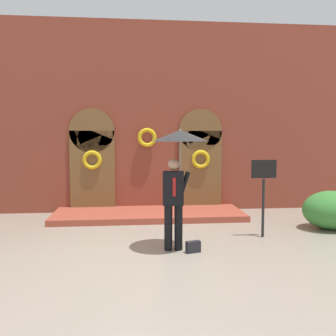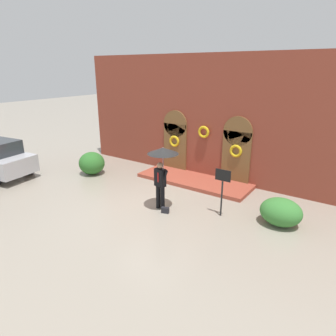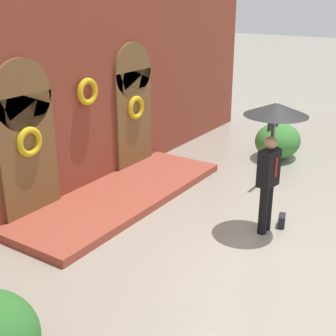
{
  "view_description": "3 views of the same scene",
  "coord_description": "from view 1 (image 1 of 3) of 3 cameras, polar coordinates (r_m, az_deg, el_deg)",
  "views": [
    {
      "loc": [
        -0.51,
        -7.15,
        2.23
      ],
      "look_at": [
        0.38,
        1.51,
        1.5
      ],
      "focal_mm": 40.0,
      "sensor_mm": 36.0,
      "label": 1
    },
    {
      "loc": [
        6.31,
        -8.13,
        4.98
      ],
      "look_at": [
        -0.17,
        1.23,
        1.15
      ],
      "focal_mm": 32.0,
      "sensor_mm": 36.0,
      "label": 2
    },
    {
      "loc": [
        -6.98,
        -2.7,
        4.1
      ],
      "look_at": [
        -0.17,
        1.77,
        1.02
      ],
      "focal_mm": 50.0,
      "sensor_mm": 36.0,
      "label": 3
    }
  ],
  "objects": [
    {
      "name": "building_facade",
      "position": [
        11.33,
        -3.29,
        7.08
      ],
      "size": [
        14.0,
        2.3,
        5.6
      ],
      "color": "brown",
      "rests_on": "ground"
    },
    {
      "name": "ground_plane",
      "position": [
        7.51,
        -1.75,
        -12.46
      ],
      "size": [
        80.0,
        80.0,
        0.0
      ],
      "primitive_type": "plane",
      "color": "gray"
    },
    {
      "name": "handbag",
      "position": [
        7.38,
        3.86,
        -11.9
      ],
      "size": [
        0.3,
        0.2,
        0.22
      ],
      "primitive_type": "cube",
      "rotation": [
        0.0,
        0.0,
        0.29
      ],
      "color": "black",
      "rests_on": "ground"
    },
    {
      "name": "person_with_umbrella",
      "position": [
        7.23,
        1.62,
        2.3
      ],
      "size": [
        1.1,
        1.1,
        2.36
      ],
      "color": "black",
      "rests_on": "ground"
    },
    {
      "name": "shrub_right",
      "position": [
        9.89,
        23.6,
        -5.88
      ],
      "size": [
        1.37,
        1.14,
        0.93
      ],
      "primitive_type": "ellipsoid",
      "color": "#387A33",
      "rests_on": "ground"
    },
    {
      "name": "sign_post",
      "position": [
        8.51,
        14.36,
        -2.54
      ],
      "size": [
        0.56,
        0.06,
        1.72
      ],
      "color": "black",
      "rests_on": "ground"
    }
  ]
}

